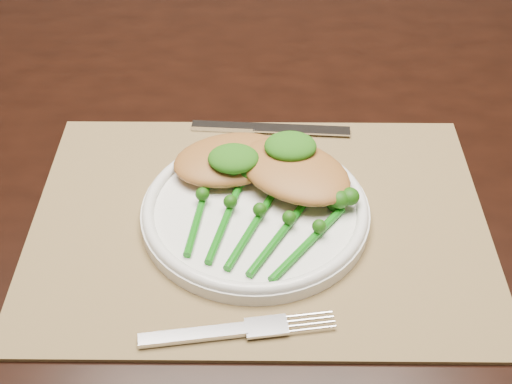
{
  "coord_description": "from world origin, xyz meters",
  "views": [
    {
      "loc": [
        0.15,
        -0.82,
        1.27
      ],
      "look_at": [
        0.15,
        -0.27,
        0.78
      ],
      "focal_mm": 50.0,
      "sensor_mm": 36.0,
      "label": 1
    }
  ],
  "objects_px": {
    "dining_table": "(256,322)",
    "chicken_fillet_left": "(231,159)",
    "placemat": "(259,222)",
    "broccolini_bundle": "(253,227)",
    "dinner_plate": "(255,210)"
  },
  "relations": [
    {
      "from": "placemat",
      "to": "dinner_plate",
      "type": "distance_m",
      "value": 0.01
    },
    {
      "from": "placemat",
      "to": "dining_table",
      "type": "bearing_deg",
      "value": 91.95
    },
    {
      "from": "dining_table",
      "to": "broccolini_bundle",
      "type": "distance_m",
      "value": 0.44
    },
    {
      "from": "chicken_fillet_left",
      "to": "dining_table",
      "type": "bearing_deg",
      "value": 57.41
    },
    {
      "from": "dinner_plate",
      "to": "dining_table",
      "type": "bearing_deg",
      "value": 90.26
    },
    {
      "from": "dining_table",
      "to": "broccolini_bundle",
      "type": "xyz_separation_m",
      "value": [
        -0.0,
        -0.19,
        0.4
      ]
    },
    {
      "from": "chicken_fillet_left",
      "to": "dinner_plate",
      "type": "bearing_deg",
      "value": -84.15
    },
    {
      "from": "placemat",
      "to": "broccolini_bundle",
      "type": "height_order",
      "value": "broccolini_bundle"
    },
    {
      "from": "dinner_plate",
      "to": "broccolini_bundle",
      "type": "height_order",
      "value": "broccolini_bundle"
    },
    {
      "from": "placemat",
      "to": "broccolini_bundle",
      "type": "xyz_separation_m",
      "value": [
        -0.01,
        -0.03,
        0.02
      ]
    },
    {
      "from": "dinner_plate",
      "to": "chicken_fillet_left",
      "type": "xyz_separation_m",
      "value": [
        -0.03,
        0.06,
        0.02
      ]
    },
    {
      "from": "placemat",
      "to": "chicken_fillet_left",
      "type": "height_order",
      "value": "chicken_fillet_left"
    },
    {
      "from": "dining_table",
      "to": "chicken_fillet_left",
      "type": "distance_m",
      "value": 0.42
    },
    {
      "from": "dining_table",
      "to": "chicken_fillet_left",
      "type": "relative_size",
      "value": 12.5
    },
    {
      "from": "broccolini_bundle",
      "to": "dinner_plate",
      "type": "bearing_deg",
      "value": 106.95
    }
  ]
}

